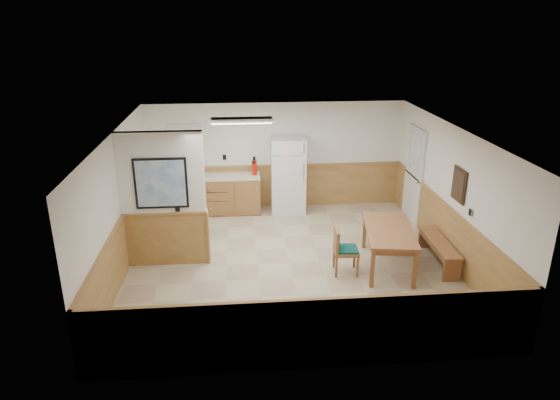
{
  "coord_description": "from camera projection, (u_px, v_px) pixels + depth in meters",
  "views": [
    {
      "loc": [
        -0.92,
        -8.3,
        4.36
      ],
      "look_at": [
        -0.14,
        0.4,
        1.11
      ],
      "focal_mm": 32.0,
      "sensor_mm": 36.0,
      "label": 1
    }
  ],
  "objects": [
    {
      "name": "fluorescent_fixture",
      "position": [
        242.0,
        120.0,
        9.64
      ],
      "size": [
        1.2,
        0.3,
        0.09
      ],
      "color": "silver",
      "rests_on": "ceiling"
    },
    {
      "name": "right_wall",
      "position": [
        452.0,
        195.0,
        9.16
      ],
      "size": [
        0.02,
        6.0,
        2.5
      ],
      "primitive_type": "cube",
      "color": "white",
      "rests_on": "ground"
    },
    {
      "name": "dining_bench",
      "position": [
        439.0,
        246.0,
        9.22
      ],
      "size": [
        0.37,
        1.48,
        0.45
      ],
      "rotation": [
        0.0,
        0.0,
        -0.04
      ],
      "color": "#955636",
      "rests_on": "ground"
    },
    {
      "name": "soap_bottle",
      "position": [
        185.0,
        172.0,
        11.29
      ],
      "size": [
        0.09,
        0.09,
        0.22
      ],
      "primitive_type": "cylinder",
      "rotation": [
        0.0,
        0.0,
        -0.42
      ],
      "color": "#1A922C",
      "rests_on": "kitchen_counter"
    },
    {
      "name": "wainscot_right",
      "position": [
        446.0,
        232.0,
        9.42
      ],
      "size": [
        0.04,
        6.0,
        1.0
      ],
      "primitive_type": "cube",
      "color": "#B18046",
      "rests_on": "ground"
    },
    {
      "name": "ground",
      "position": [
        289.0,
        263.0,
        9.34
      ],
      "size": [
        6.0,
        6.0,
        0.0
      ],
      "primitive_type": "plane",
      "color": "tan",
      "rests_on": "ground"
    },
    {
      "name": "left_wall",
      "position": [
        118.0,
        206.0,
        8.65
      ],
      "size": [
        0.02,
        6.0,
        2.5
      ],
      "primitive_type": "cube",
      "color": "white",
      "rests_on": "ground"
    },
    {
      "name": "dining_chair",
      "position": [
        341.0,
        247.0,
        8.83
      ],
      "size": [
        0.63,
        0.47,
        0.85
      ],
      "rotation": [
        0.0,
        0.0,
        -0.08
      ],
      "color": "#955636",
      "rests_on": "ground"
    },
    {
      "name": "ceiling",
      "position": [
        290.0,
        131.0,
        8.47
      ],
      "size": [
        6.0,
        6.0,
        0.02
      ],
      "primitive_type": "cube",
      "color": "white",
      "rests_on": "back_wall"
    },
    {
      "name": "refrigerator",
      "position": [
        288.0,
        175.0,
        11.51
      ],
      "size": [
        0.8,
        0.73,
        1.77
      ],
      "rotation": [
        0.0,
        0.0,
        -0.04
      ],
      "color": "silver",
      "rests_on": "ground"
    },
    {
      "name": "partition_wall",
      "position": [
        163.0,
        201.0,
        8.9
      ],
      "size": [
        1.5,
        0.2,
        2.5
      ],
      "color": "white",
      "rests_on": "ground"
    },
    {
      "name": "dining_table",
      "position": [
        389.0,
        234.0,
        8.98
      ],
      "size": [
        1.09,
        1.77,
        0.75
      ],
      "rotation": [
        0.0,
        0.0,
        -0.16
      ],
      "color": "#955636",
      "rests_on": "ground"
    },
    {
      "name": "fire_extinguisher",
      "position": [
        254.0,
        167.0,
        11.42
      ],
      "size": [
        0.14,
        0.14,
        0.43
      ],
      "rotation": [
        0.0,
        0.0,
        0.35
      ],
      "color": "red",
      "rests_on": "kitchen_counter"
    },
    {
      "name": "wainscot_back",
      "position": [
        276.0,
        186.0,
        11.95
      ],
      "size": [
        6.0,
        0.04,
        1.0
      ],
      "primitive_type": "cube",
      "color": "#B18046",
      "rests_on": "ground"
    },
    {
      "name": "kitchen_counter",
      "position": [
        225.0,
        194.0,
        11.58
      ],
      "size": [
        2.2,
        0.61,
        1.0
      ],
      "color": "#976535",
      "rests_on": "ground"
    },
    {
      "name": "back_wall",
      "position": [
        276.0,
        156.0,
        11.71
      ],
      "size": [
        6.0,
        0.02,
        2.5
      ],
      "primitive_type": "cube",
      "color": "white",
      "rests_on": "ground"
    },
    {
      "name": "exterior_door",
      "position": [
        414.0,
        175.0,
        11.0
      ],
      "size": [
        0.07,
        1.02,
        2.15
      ],
      "color": "silver",
      "rests_on": "ground"
    },
    {
      "name": "wall_painting",
      "position": [
        459.0,
        185.0,
        8.77
      ],
      "size": [
        0.04,
        0.5,
        0.6
      ],
      "color": "black",
      "rests_on": "right_wall"
    },
    {
      "name": "wainscot_left",
      "position": [
        124.0,
        245.0,
        8.92
      ],
      "size": [
        0.04,
        6.0,
        1.0
      ],
      "primitive_type": "cube",
      "color": "#B18046",
      "rests_on": "ground"
    },
    {
      "name": "kitchen_window",
      "position": [
        184.0,
        146.0,
        11.4
      ],
      "size": [
        0.8,
        0.04,
        1.0
      ],
      "color": "silver",
      "rests_on": "back_wall"
    }
  ]
}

